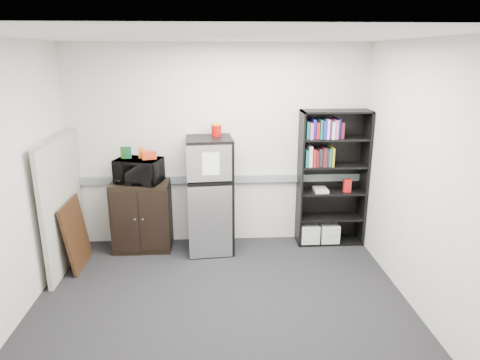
{
  "coord_description": "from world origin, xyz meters",
  "views": [
    {
      "loc": [
        -0.03,
        -3.91,
        2.56
      ],
      "look_at": [
        0.25,
        0.9,
        1.13
      ],
      "focal_mm": 32.0,
      "sensor_mm": 36.0,
      "label": 1
    }
  ],
  "objects_px": {
    "cubicle_partition": "(62,203)",
    "refrigerator": "(210,195)",
    "cabinet": "(142,216)",
    "microwave": "(139,171)",
    "bookshelf": "(330,175)"
  },
  "relations": [
    {
      "from": "bookshelf",
      "to": "refrigerator",
      "type": "height_order",
      "value": "bookshelf"
    },
    {
      "from": "refrigerator",
      "to": "cubicle_partition",
      "type": "bearing_deg",
      "value": -173.87
    },
    {
      "from": "cubicle_partition",
      "to": "refrigerator",
      "type": "distance_m",
      "value": 1.82
    },
    {
      "from": "bookshelf",
      "to": "cabinet",
      "type": "xyz_separation_m",
      "value": [
        -2.54,
        -0.07,
        -0.5
      ]
    },
    {
      "from": "bookshelf",
      "to": "microwave",
      "type": "relative_size",
      "value": 3.26
    },
    {
      "from": "cabinet",
      "to": "microwave",
      "type": "xyz_separation_m",
      "value": [
        0.0,
        -0.02,
        0.63
      ]
    },
    {
      "from": "cubicle_partition",
      "to": "bookshelf",
      "type": "bearing_deg",
      "value": 8.13
    },
    {
      "from": "cabinet",
      "to": "refrigerator",
      "type": "xyz_separation_m",
      "value": [
        0.92,
        -0.08,
        0.29
      ]
    },
    {
      "from": "bookshelf",
      "to": "cubicle_partition",
      "type": "relative_size",
      "value": 1.14
    },
    {
      "from": "bookshelf",
      "to": "microwave",
      "type": "height_order",
      "value": "bookshelf"
    },
    {
      "from": "cabinet",
      "to": "microwave",
      "type": "distance_m",
      "value": 0.63
    },
    {
      "from": "cubicle_partition",
      "to": "refrigerator",
      "type": "height_order",
      "value": "cubicle_partition"
    },
    {
      "from": "cubicle_partition",
      "to": "refrigerator",
      "type": "xyz_separation_m",
      "value": [
        1.78,
        0.34,
        -0.05
      ]
    },
    {
      "from": "bookshelf",
      "to": "cubicle_partition",
      "type": "xyz_separation_m",
      "value": [
        -3.41,
        -0.49,
        -0.16
      ]
    },
    {
      "from": "cubicle_partition",
      "to": "cabinet",
      "type": "distance_m",
      "value": 1.02
    }
  ]
}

